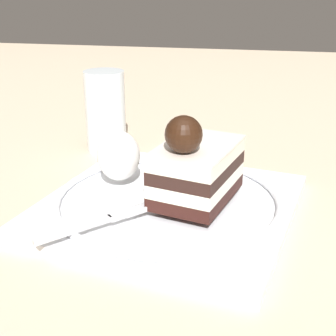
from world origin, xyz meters
The scene contains 6 objects.
ground_plane centered at (0.00, 0.00, 0.00)m, with size 2.40×2.40×0.00m, color #C7B094.
dessert_plate centered at (-0.03, 0.02, 0.01)m, with size 0.29×0.29×0.02m.
cake_slice centered at (0.00, 0.02, 0.05)m, with size 0.09×0.11×0.09m.
whipped_cream_dollop centered at (-0.09, 0.05, 0.05)m, with size 0.05×0.05×0.06m, color white.
fork centered at (-0.08, -0.05, 0.02)m, with size 0.08×0.09×0.00m.
drink_glass_near centered at (-0.15, 0.19, 0.05)m, with size 0.05×0.05×0.11m.
Camera 1 is at (0.06, -0.42, 0.23)m, focal length 51.56 mm.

